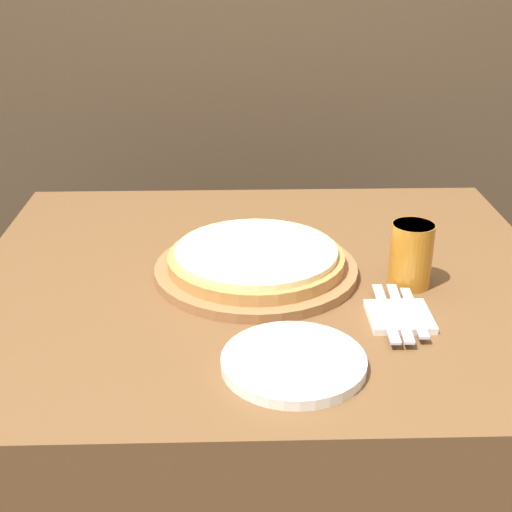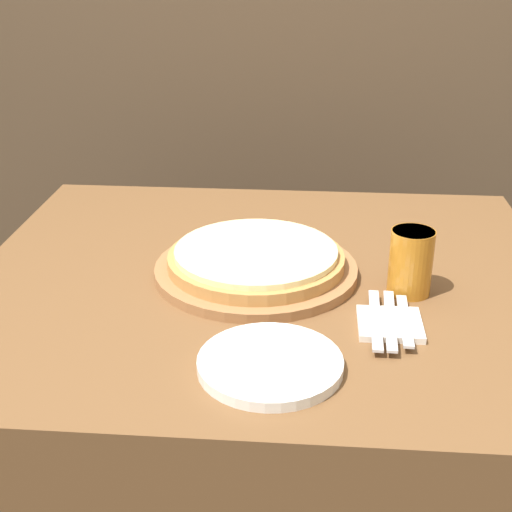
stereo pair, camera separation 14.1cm
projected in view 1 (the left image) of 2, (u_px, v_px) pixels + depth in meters
The scene contains 8 objects.
dining_table at pixel (264, 426), 1.58m from camera, with size 1.17×1.03×0.75m.
pizza_on_board at pixel (256, 263), 1.41m from camera, with size 0.40×0.40×0.06m.
beer_glass at pixel (411, 252), 1.35m from camera, with size 0.08×0.08×0.13m.
dinner_plate at pixel (294, 362), 1.12m from camera, with size 0.23×0.23×0.02m.
napkin_stack at pixel (399, 316), 1.26m from camera, with size 0.11×0.11×0.01m.
fork at pixel (386, 312), 1.25m from camera, with size 0.02×0.21×0.00m.
dinner_knife at pixel (400, 312), 1.25m from camera, with size 0.03×0.21×0.00m.
spoon at pixel (414, 312), 1.25m from camera, with size 0.02×0.18×0.00m.
Camera 1 is at (-0.05, -1.28, 1.37)m, focal length 50.00 mm.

